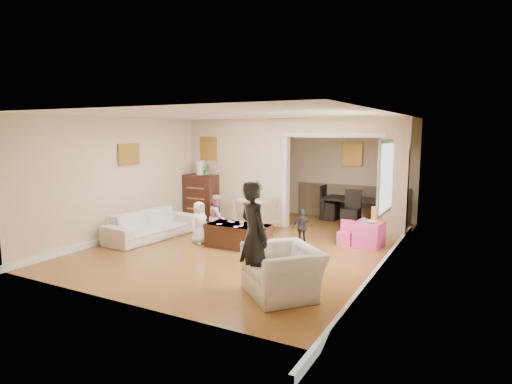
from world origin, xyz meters
The scene contains 27 objects.
floor centered at (0.00, 0.00, 0.00)m, with size 7.00×7.00×0.00m, color #AD662C.
partition_left centered at (-1.38, 1.80, 1.30)m, with size 2.75×0.18×2.60m, color beige.
partition_right centered at (2.48, 1.80, 1.30)m, with size 0.55×0.18×2.60m, color beige.
partition_header centered at (1.10, 1.80, 2.42)m, with size 2.22×0.18×0.35m, color beige.
window_pane centered at (2.73, -0.40, 1.55)m, with size 0.03×0.95×1.10m, color white.
framed_art_partition centered at (-2.20, 1.70, 1.85)m, with size 0.45×0.03×0.55m, color brown.
framed_art_sofa_wall centered at (-2.71, -0.60, 1.80)m, with size 0.03×0.55×0.40m, color brown.
framed_art_alcove centered at (1.10, 3.44, 1.70)m, with size 0.45×0.03×0.55m, color brown.
sofa centered at (-2.11, -0.65, 0.30)m, with size 2.03×0.79×0.59m, color beige.
armchair_back centered at (-0.52, 1.19, 0.38)m, with size 0.81×0.83×0.76m, color tan.
armchair_front centered at (1.73, -2.22, 0.34)m, with size 1.06×0.92×0.69m, color beige.
dresser centered at (-2.31, 1.50, 0.59)m, with size 0.86×0.48×1.18m, color #371510.
table_lamp centered at (-2.31, 1.50, 1.36)m, with size 0.22×0.22×0.36m, color #EEE6C2.
potted_plant centered at (-2.11, 1.50, 1.33)m, with size 0.27×0.23×0.29m, color #3A7634.
coffee_table centered at (-0.09, -0.36, 0.23)m, with size 1.23×0.62×0.46m, color #371A11.
coffee_cup centered at (0.01, -0.41, 0.51)m, with size 0.09×0.09×0.09m, color silver.
play_table centered at (2.18, 0.92, 0.25)m, with size 0.52×0.52×0.50m, color #E13B91.
cereal_box centered at (2.30, 1.02, 0.65)m, with size 0.20×0.07×0.30m, color yellow.
cyan_cup centered at (2.08, 0.87, 0.54)m, with size 0.08×0.08×0.08m, color #23B2AE.
toy_block centered at (2.06, 1.04, 0.53)m, with size 0.08×0.06×0.05m, color red.
play_bowl centered at (2.23, 0.80, 0.53)m, with size 0.20×0.20×0.05m, color silver.
dining_table centered at (1.38, 3.11, 0.31)m, with size 1.75×0.98×0.62m, color black.
adult_person centered at (1.28, -2.25, 0.81)m, with size 0.59×0.39×1.62m, color black.
child_kneel_a centered at (-0.94, -0.51, 0.44)m, with size 0.43×0.28×0.88m, color white.
child_kneel_b centered at (-0.79, -0.06, 0.49)m, with size 0.47×0.37×0.97m, color pink.
child_toddler centered at (0.96, 0.39, 0.37)m, with size 0.44×0.18×0.75m, color black.
craft_papers centered at (-0.05, -0.35, 0.46)m, with size 0.92×0.52×0.00m.
Camera 1 is at (4.13, -7.49, 2.30)m, focal length 29.96 mm.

